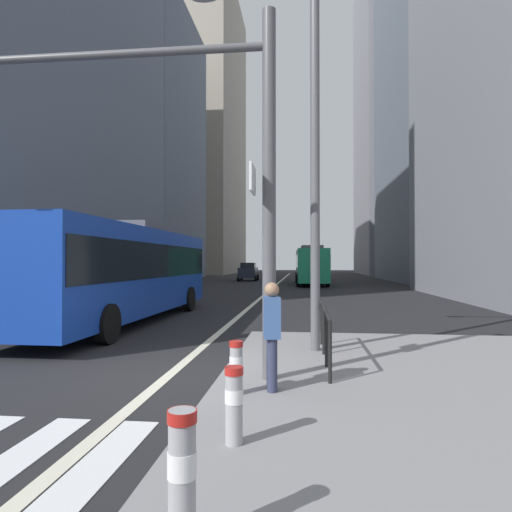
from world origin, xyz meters
name	(u,v)px	position (x,y,z in m)	size (l,w,h in m)	color
ground_plane	(266,294)	(0.00, 20.00, 0.00)	(160.00, 160.00, 0.00)	black
lane_centre_line	(276,285)	(0.00, 30.00, 0.01)	(0.20, 80.00, 0.01)	beige
office_tower_left_near	(0,33)	(-16.00, 16.89, 16.02)	(13.01, 23.44, 32.05)	slate
office_tower_left_mid	(146,146)	(-16.00, 41.67, 15.57)	(10.40, 17.96, 31.13)	slate
office_tower_left_far	(201,134)	(-16.00, 69.49, 25.23)	(13.01, 25.78, 50.45)	gray
office_tower_right_mid	(441,24)	(17.00, 40.16, 27.23)	(10.66, 21.34, 54.46)	slate
office_tower_right_far	(392,122)	(17.00, 66.41, 25.21)	(10.33, 19.79, 50.42)	gray
city_bus_blue_oncoming	(124,268)	(-3.58, 6.31, 1.84)	(2.83, 11.52, 3.40)	#14389E
city_bus_red_receding	(311,264)	(3.05, 32.08, 1.84)	(2.95, 11.84, 3.40)	#198456
car_oncoming_mid	(248,271)	(-3.51, 39.00, 0.99)	(2.11, 4.14, 1.94)	#232838
car_receding_near	(316,269)	(4.23, 56.22, 0.99)	(2.08, 4.37, 1.94)	gold
traffic_signal_gantry	(142,137)	(-0.29, -0.73, 4.12)	(6.37, 0.65, 6.00)	#515156
street_lamp_post	(315,110)	(2.64, 1.63, 5.28)	(5.50, 0.32, 8.00)	#56565B
bollard_front	(182,474)	(1.61, -5.00, 0.66)	(0.20, 0.20, 0.92)	#99999E
bollard_left	(234,401)	(1.67, -3.29, 0.59)	(0.20, 0.20, 0.80)	#99999E
bollard_right	(236,364)	(1.43, -1.60, 0.57)	(0.20, 0.20, 0.75)	#99999E
pedestrian_railing	(325,324)	(2.80, 0.71, 0.84)	(0.06, 3.28, 0.98)	black
pedestrian_waiting	(272,331)	(1.93, -1.36, 1.02)	(0.29, 0.41, 1.58)	#2D334C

